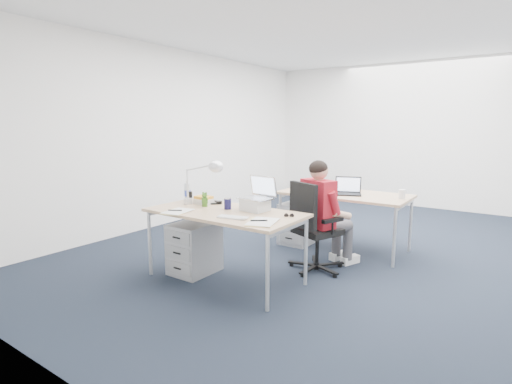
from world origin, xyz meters
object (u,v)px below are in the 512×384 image
seated_person (326,215)px  computer_mouse (244,218)px  office_chair (315,245)px  wireless_keyboard (233,217)px  far_cup (402,194)px  cordless_phone (191,197)px  desk_lamp (198,182)px  desk_far (344,197)px  drawer_pedestal_far (299,223)px  sunglasses (289,216)px  desk_near (225,216)px  headphones (213,202)px  dark_laptop (348,186)px  can_koozie (228,203)px  drawer_pedestal_near (195,248)px  bear_figurine (205,199)px  book_stack (204,200)px  silver_laptop (255,194)px  water_bottle (188,191)px

seated_person → computer_mouse: 1.19m
office_chair → seated_person: size_ratio=0.82×
wireless_keyboard → far_cup: bearing=50.4°
cordless_phone → desk_lamp: 0.29m
desk_far → wireless_keyboard: bearing=-99.8°
drawer_pedestal_far → sunglasses: size_ratio=5.64×
seated_person → sunglasses: size_ratio=12.39×
desk_far → computer_mouse: (-0.19, -1.91, 0.06)m
desk_near → seated_person: bearing=54.1°
headphones → wireless_keyboard: bearing=-45.8°
cordless_phone → dark_laptop: 1.96m
sunglasses → office_chair: bearing=69.6°
headphones → dark_laptop: bearing=43.1°
office_chair → desk_near: bearing=-106.6°
office_chair → dark_laptop: size_ratio=3.12×
wireless_keyboard → sunglasses: sunglasses is taller
can_koozie → far_cup: 2.11m
drawer_pedestal_near → can_koozie: 0.65m
drawer_pedestal_far → bear_figurine: 1.66m
can_koozie → far_cup: bearing=51.2°
cordless_phone → sunglasses: 1.26m
desk_near → book_stack: book_stack is taller
wireless_keyboard → dark_laptop: (0.41, 1.82, 0.11)m
drawer_pedestal_far → cordless_phone: size_ratio=4.30×
can_koozie → sunglasses: can_koozie is taller
silver_laptop → dark_laptop: size_ratio=1.08×
can_koozie → water_bottle: (-0.66, 0.09, 0.06)m
desk_far → drawer_pedestal_near: (-0.99, -1.74, -0.41)m
office_chair → cordless_phone: office_chair is taller
silver_laptop → cordless_phone: bearing=-170.8°
bear_figurine → desk_lamp: (-0.08, -0.01, 0.18)m
desk_near → bear_figurine: size_ratio=10.05×
book_stack → dark_laptop: bearing=53.6°
seated_person → book_stack: seated_person is taller
drawer_pedestal_far → wireless_keyboard: wireless_keyboard is taller
drawer_pedestal_far → cordless_phone: 1.67m
desk_far → computer_mouse: computer_mouse is taller
computer_mouse → drawer_pedestal_near: bearing=166.3°
desk_far → bear_figurine: 1.89m
wireless_keyboard → computer_mouse: bearing=-12.7°
drawer_pedestal_far → book_stack: 1.58m
drawer_pedestal_far → far_cup: size_ratio=5.00×
water_bottle → dark_laptop: (1.35, 1.45, -0.00)m
book_stack → bear_figurine: bearing=-43.6°
water_bottle → desk_lamp: (0.29, -0.13, 0.15)m
far_cup → computer_mouse: bearing=-114.9°
can_koozie → water_bottle: size_ratio=0.53×
dark_laptop → silver_laptop: bearing=-128.6°
desk_lamp → wireless_keyboard: bearing=-31.0°
office_chair → far_cup: (0.65, 0.95, 0.50)m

